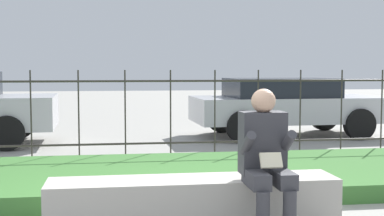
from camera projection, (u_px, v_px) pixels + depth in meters
stone_bench at (194, 208)px, 4.75m from camera, size 2.57×0.50×0.49m
person_seated_reader at (266, 157)px, 4.52m from camera, size 0.42×0.73×1.29m
grass_berm at (157, 177)px, 6.66m from camera, size 10.47×2.51×0.20m
iron_fence at (148, 114)px, 8.31m from camera, size 8.47×0.03×1.43m
car_parked_right at (285, 104)px, 11.44m from camera, size 4.06×2.02×1.24m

